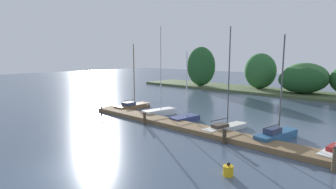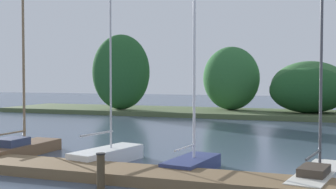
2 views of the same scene
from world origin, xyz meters
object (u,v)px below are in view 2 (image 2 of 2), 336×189
at_px(sailboat_1, 110,153).
at_px(sailboat_2, 193,162).
at_px(sailboat_3, 318,171).
at_px(mooring_piling_1, 101,171).
at_px(sailboat_0, 22,146).

distance_m(sailboat_1, sailboat_2, 3.47).
distance_m(sailboat_3, mooring_piling_1, 6.72).
distance_m(sailboat_1, mooring_piling_1, 3.90).
relative_size(sailboat_2, sailboat_3, 0.77).
relative_size(sailboat_2, mooring_piling_1, 5.81).
relative_size(sailboat_0, sailboat_2, 1.15).
bearing_deg(sailboat_2, mooring_piling_1, 157.70).
bearing_deg(sailboat_3, sailboat_1, 96.68).
height_order(sailboat_2, mooring_piling_1, sailboat_2).
bearing_deg(sailboat_2, sailboat_0, 94.20).
relative_size(sailboat_1, sailboat_3, 1.07).
bearing_deg(mooring_piling_1, sailboat_1, 113.84).
relative_size(sailboat_0, mooring_piling_1, 6.66).
bearing_deg(sailboat_0, sailboat_3, -92.51).
bearing_deg(sailboat_1, mooring_piling_1, -143.78).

